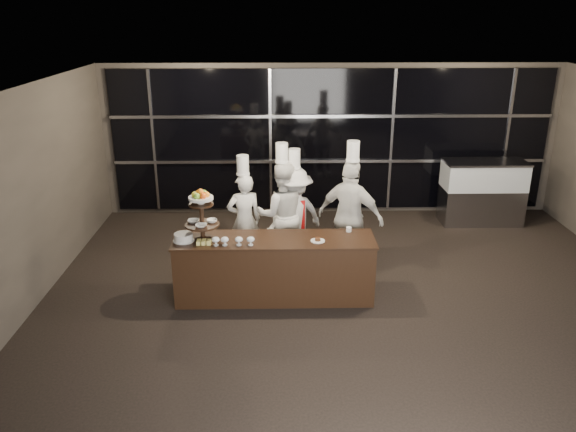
{
  "coord_description": "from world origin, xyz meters",
  "views": [
    {
      "loc": [
        -1.07,
        -5.98,
        3.96
      ],
      "look_at": [
        -0.92,
        1.61,
        1.15
      ],
      "focal_mm": 35.0,
      "sensor_mm": 36.0,
      "label": 1
    }
  ],
  "objects_px": {
    "display_case": "(482,189)",
    "chef_d": "(350,217)",
    "chef_b": "(282,214)",
    "display_stand": "(201,211)",
    "layer_cake": "(183,237)",
    "chef_c": "(294,215)",
    "chef_a": "(244,218)",
    "buffet_counter": "(275,268)"
  },
  "relations": [
    {
      "from": "chef_b",
      "to": "layer_cake",
      "type": "bearing_deg",
      "value": -139.26
    },
    {
      "from": "buffet_counter",
      "to": "chef_c",
      "type": "distance_m",
      "value": 1.3
    },
    {
      "from": "chef_d",
      "to": "layer_cake",
      "type": "bearing_deg",
      "value": -159.72
    },
    {
      "from": "chef_b",
      "to": "chef_c",
      "type": "xyz_separation_m",
      "value": [
        0.19,
        0.07,
        -0.06
      ]
    },
    {
      "from": "chef_b",
      "to": "chef_d",
      "type": "height_order",
      "value": "chef_d"
    },
    {
      "from": "chef_d",
      "to": "display_stand",
      "type": "bearing_deg",
      "value": -158.63
    },
    {
      "from": "buffet_counter",
      "to": "display_case",
      "type": "relative_size",
      "value": 1.83
    },
    {
      "from": "buffet_counter",
      "to": "chef_c",
      "type": "height_order",
      "value": "chef_c"
    },
    {
      "from": "display_case",
      "to": "chef_d",
      "type": "height_order",
      "value": "chef_d"
    },
    {
      "from": "layer_cake",
      "to": "chef_a",
      "type": "relative_size",
      "value": 0.16
    },
    {
      "from": "chef_c",
      "to": "chef_d",
      "type": "distance_m",
      "value": 0.94
    },
    {
      "from": "chef_a",
      "to": "chef_b",
      "type": "bearing_deg",
      "value": 0.5
    },
    {
      "from": "buffet_counter",
      "to": "chef_a",
      "type": "distance_m",
      "value": 1.28
    },
    {
      "from": "layer_cake",
      "to": "chef_b",
      "type": "xyz_separation_m",
      "value": [
        1.38,
        1.19,
        -0.09
      ]
    },
    {
      "from": "chef_a",
      "to": "chef_d",
      "type": "xyz_separation_m",
      "value": [
        1.67,
        -0.28,
        0.12
      ]
    },
    {
      "from": "chef_b",
      "to": "chef_d",
      "type": "relative_size",
      "value": 0.96
    },
    {
      "from": "layer_cake",
      "to": "buffet_counter",
      "type": "bearing_deg",
      "value": 2.27
    },
    {
      "from": "display_case",
      "to": "chef_b",
      "type": "height_order",
      "value": "chef_b"
    },
    {
      "from": "chef_a",
      "to": "chef_c",
      "type": "distance_m",
      "value": 0.8
    },
    {
      "from": "display_stand",
      "to": "chef_c",
      "type": "distance_m",
      "value": 1.86
    },
    {
      "from": "display_stand",
      "to": "display_case",
      "type": "height_order",
      "value": "display_stand"
    },
    {
      "from": "buffet_counter",
      "to": "layer_cake",
      "type": "bearing_deg",
      "value": -177.73
    },
    {
      "from": "display_stand",
      "to": "layer_cake",
      "type": "bearing_deg",
      "value": -169.28
    },
    {
      "from": "buffet_counter",
      "to": "chef_b",
      "type": "xyz_separation_m",
      "value": [
        0.12,
        1.14,
        0.41
      ]
    },
    {
      "from": "chef_a",
      "to": "chef_c",
      "type": "xyz_separation_m",
      "value": [
        0.8,
        0.07,
        0.02
      ]
    },
    {
      "from": "display_case",
      "to": "chef_b",
      "type": "relative_size",
      "value": 0.76
    },
    {
      "from": "chef_d",
      "to": "display_case",
      "type": "bearing_deg",
      "value": 36.94
    },
    {
      "from": "display_stand",
      "to": "chef_d",
      "type": "bearing_deg",
      "value": 21.37
    },
    {
      "from": "layer_cake",
      "to": "display_case",
      "type": "xyz_separation_m",
      "value": [
        5.29,
        3.04,
        -0.29
      ]
    },
    {
      "from": "chef_b",
      "to": "chef_c",
      "type": "distance_m",
      "value": 0.21
    },
    {
      "from": "layer_cake",
      "to": "chef_d",
      "type": "distance_m",
      "value": 2.61
    },
    {
      "from": "chef_c",
      "to": "chef_a",
      "type": "bearing_deg",
      "value": -174.7
    },
    {
      "from": "chef_c",
      "to": "chef_d",
      "type": "height_order",
      "value": "chef_d"
    },
    {
      "from": "chef_d",
      "to": "chef_b",
      "type": "bearing_deg",
      "value": 164.77
    },
    {
      "from": "display_stand",
      "to": "chef_b",
      "type": "relative_size",
      "value": 0.37
    },
    {
      "from": "chef_a",
      "to": "chef_c",
      "type": "bearing_deg",
      "value": 5.3
    },
    {
      "from": "chef_c",
      "to": "chef_d",
      "type": "relative_size",
      "value": 0.9
    },
    {
      "from": "chef_b",
      "to": "chef_d",
      "type": "distance_m",
      "value": 1.1
    },
    {
      "from": "buffet_counter",
      "to": "chef_a",
      "type": "relative_size",
      "value": 1.54
    },
    {
      "from": "display_case",
      "to": "chef_d",
      "type": "distance_m",
      "value": 3.56
    },
    {
      "from": "layer_cake",
      "to": "chef_d",
      "type": "bearing_deg",
      "value": 20.28
    },
    {
      "from": "chef_b",
      "to": "chef_a",
      "type": "bearing_deg",
      "value": -179.5
    }
  ]
}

